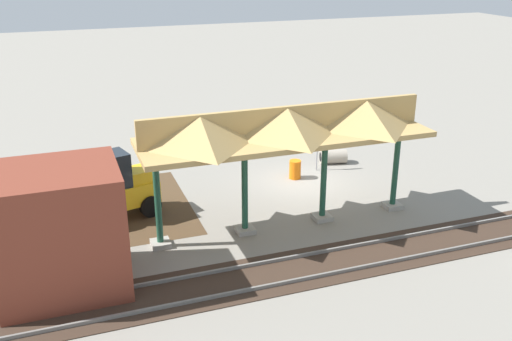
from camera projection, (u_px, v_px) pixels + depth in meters
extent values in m
plane|color=gray|center=(302.00, 183.00, 26.83)|extent=(120.00, 120.00, 0.00)
cube|color=#4C3823|center=(66.00, 216.00, 23.48)|extent=(10.20, 7.00, 0.01)
cube|color=#9E998E|center=(392.00, 206.00, 24.25)|extent=(0.70, 0.70, 0.20)
cylinder|color=#1E4C38|center=(396.00, 168.00, 23.63)|extent=(0.24, 0.24, 3.60)
cube|color=#9E998E|center=(322.00, 217.00, 23.21)|extent=(0.70, 0.70, 0.20)
cylinder|color=#1E4C38|center=(324.00, 178.00, 22.59)|extent=(0.24, 0.24, 3.60)
cube|color=#9E998E|center=(245.00, 230.00, 22.17)|extent=(0.70, 0.70, 0.20)
cylinder|color=#1E4C38|center=(245.00, 190.00, 21.55)|extent=(0.24, 0.24, 3.60)
cube|color=#9E998E|center=(161.00, 244.00, 21.13)|extent=(0.70, 0.70, 0.20)
cylinder|color=#1E4C38|center=(158.00, 202.00, 20.51)|extent=(0.24, 0.24, 3.60)
cube|color=tan|center=(286.00, 137.00, 21.38)|extent=(11.12, 3.20, 0.20)
cube|color=tan|center=(286.00, 121.00, 21.14)|extent=(11.12, 0.20, 1.10)
pyramid|color=tan|center=(365.00, 113.00, 22.19)|extent=(2.98, 3.20, 1.10)
pyramid|color=tan|center=(286.00, 121.00, 21.14)|extent=(2.98, 3.20, 1.10)
pyramid|color=tan|center=(200.00, 130.00, 20.10)|extent=(2.98, 3.20, 1.10)
cube|color=slate|center=(371.00, 243.00, 21.23)|extent=(60.00, 0.08, 0.15)
cube|color=slate|center=(392.00, 261.00, 19.97)|extent=(60.00, 0.08, 0.15)
cube|color=#38281E|center=(381.00, 253.00, 20.62)|extent=(60.00, 2.58, 0.03)
cylinder|color=gray|center=(317.00, 150.00, 28.02)|extent=(0.06, 0.06, 2.15)
cylinder|color=red|center=(318.00, 133.00, 27.70)|extent=(0.76, 0.08, 0.76)
cube|color=yellow|center=(118.00, 196.00, 23.08)|extent=(3.43, 2.11, 0.90)
cube|color=#1E262D|center=(111.00, 170.00, 22.56)|extent=(1.57, 1.47, 1.40)
cube|color=yellow|center=(140.00, 174.00, 23.38)|extent=(1.40, 1.36, 0.50)
cylinder|color=black|center=(90.00, 201.00, 23.21)|extent=(1.43, 0.66, 1.40)
cylinder|color=black|center=(103.00, 214.00, 22.12)|extent=(1.43, 0.66, 1.40)
cylinder|color=black|center=(137.00, 196.00, 24.35)|extent=(0.95, 0.53, 0.90)
cylinder|color=black|center=(151.00, 206.00, 23.36)|extent=(0.95, 0.53, 0.90)
cylinder|color=yellow|center=(64.00, 182.00, 21.57)|extent=(1.07, 0.46, 1.41)
cylinder|color=yellow|center=(42.00, 186.00, 21.12)|extent=(0.89, 0.39, 1.36)
cube|color=#47474C|center=(34.00, 204.00, 21.16)|extent=(0.79, 0.93, 0.40)
cone|color=#4C3823|center=(12.00, 216.00, 23.53)|extent=(3.63, 3.63, 1.64)
cylinder|color=#9E9384|center=(333.00, 156.00, 29.20)|extent=(1.47, 1.02, 0.73)
cylinder|color=black|center=(320.00, 157.00, 29.14)|extent=(0.13, 0.46, 0.47)
cube|color=brown|center=(60.00, 231.00, 17.90)|extent=(3.88, 3.35, 4.09)
cylinder|color=orange|center=(295.00, 169.00, 27.25)|extent=(0.56, 0.56, 0.90)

